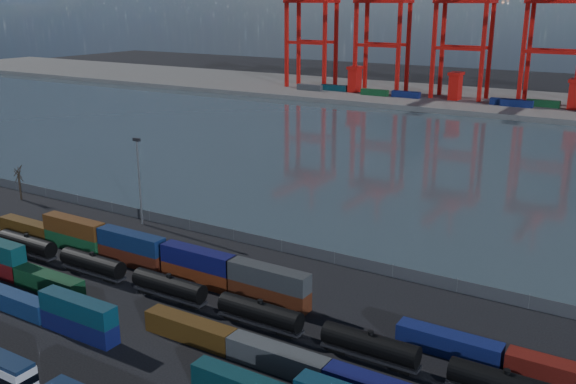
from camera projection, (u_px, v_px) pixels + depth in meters
The scene contains 13 objects.
ground at pixel (170, 319), 85.23m from camera, with size 700.00×700.00×0.00m, color black.
harbor_water at pixel (435, 159), 170.94m from camera, with size 700.00×700.00×0.00m, color #34444C.
far_quay at pixel (523, 104), 256.37m from camera, with size 700.00×70.00×2.00m, color #514F4C.
container_row_south at pixel (131, 340), 76.17m from camera, with size 139.89×2.40×5.11m.
container_row_mid at pixel (75, 288), 90.03m from camera, with size 141.38×2.59×5.51m.
container_row_north at pixel (196, 269), 95.59m from camera, with size 141.15×2.56×5.45m.
tanker_string at pixel (169, 286), 90.52m from camera, with size 105.28×2.64×3.78m.
waterfront_fence at pixel (282, 246), 107.80m from camera, with size 160.12×0.12×2.20m.
bare_tree at pixel (19, 183), 135.23m from camera, with size 1.99×2.04×7.67m.
yard_light_mast at pixel (139, 177), 118.84m from camera, with size 1.60×0.40×16.60m.
gantry_cranes at pixel (509, 13), 244.75m from camera, with size 197.59×43.37×58.73m.
quay_containers at pixel (486, 101), 249.36m from camera, with size 172.58×10.99×2.60m.
straddle_carriers at pixel (513, 89), 247.51m from camera, with size 140.00×7.00×11.10m.
Camera 1 is at (53.60, -57.23, 40.61)m, focal length 40.00 mm.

